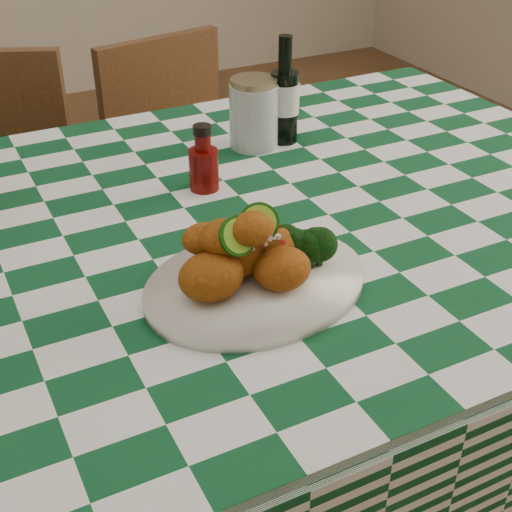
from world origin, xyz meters
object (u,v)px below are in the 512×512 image
fried_chicken_pile (249,248)px  ketchup_bottle (203,158)px  mason_jar (254,113)px  wooden_chair_right (199,196)px  dining_table (208,404)px  plate (256,284)px  beer_bottle (284,90)px

fried_chicken_pile → ketchup_bottle: size_ratio=1.41×
mason_jar → wooden_chair_right: bearing=80.8°
dining_table → ketchup_bottle: ketchup_bottle is taller
plate → ketchup_bottle: ketchup_bottle is taller
fried_chicken_pile → dining_table: bearing=87.0°
dining_table → ketchup_bottle: (0.06, 0.12, 0.45)m
beer_bottle → mason_jar: bearing=176.0°
plate → fried_chicken_pile: fried_chicken_pile is taller
fried_chicken_pile → ketchup_bottle: 0.33m
ketchup_bottle → mason_jar: 0.21m
fried_chicken_pile → mason_jar: (0.23, 0.45, -0.00)m
ketchup_bottle → wooden_chair_right: ketchup_bottle is taller
ketchup_bottle → mason_jar: (0.16, 0.13, 0.01)m
plate → wooden_chair_right: wooden_chair_right is taller
wooden_chair_right → plate: bearing=-119.2°
dining_table → mason_jar: (0.22, 0.25, 0.46)m
mason_jar → wooden_chair_right: size_ratio=0.16×
dining_table → ketchup_bottle: 0.47m
wooden_chair_right → dining_table: bearing=-123.5°
fried_chicken_pile → wooden_chair_right: (0.32, 0.96, -0.44)m
fried_chicken_pile → wooden_chair_right: 1.11m
fried_chicken_pile → wooden_chair_right: bearing=71.8°
dining_table → beer_bottle: (0.29, 0.24, 0.50)m
plate → wooden_chair_right: bearing=72.4°
beer_bottle → wooden_chair_right: 0.70m
ketchup_bottle → beer_bottle: bearing=28.7°
mason_jar → beer_bottle: size_ratio=0.65×
mason_jar → beer_bottle: bearing=-4.0°
dining_table → plate: plate is taller
dining_table → plate: bearing=-90.1°
plate → wooden_chair_right: (0.31, 0.96, -0.38)m
dining_table → wooden_chair_right: 0.82m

